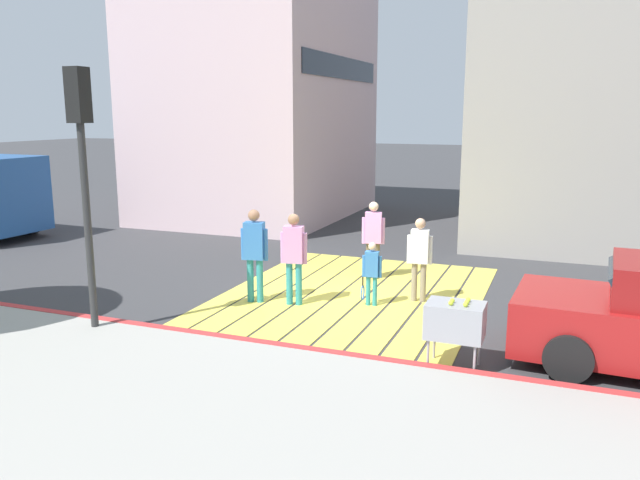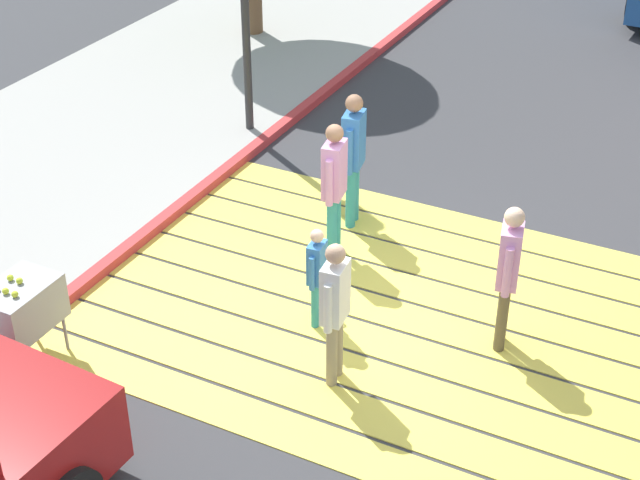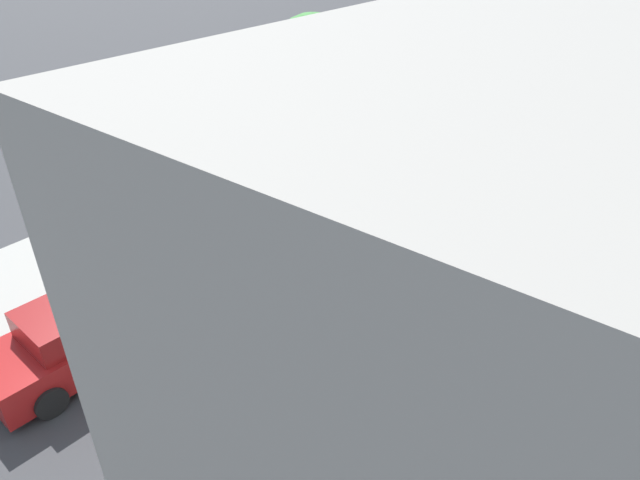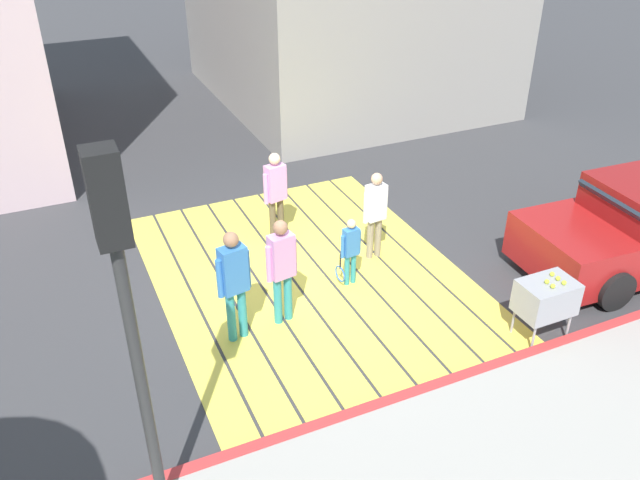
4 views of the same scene
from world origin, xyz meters
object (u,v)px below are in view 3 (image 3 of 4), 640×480
Objects in this scene: pedestrian_teen_behind at (283,275)px; car_parked_near_curb at (85,333)px; pedestrian_adult_lead at (359,269)px; pedestrian_adult_side at (319,213)px; traffic_light_corner at (291,113)px; tennis_ball_cart at (168,262)px; street_tree at (314,61)px; pedestrian_adult_trailing at (306,225)px; van_down_street at (552,123)px; pedestrian_child_with_racket at (286,262)px.

car_parked_near_curb is at bearing -116.80° from pedestrian_teen_behind.
pedestrian_adult_side is (-2.49, 1.58, 0.06)m from pedestrian_adult_lead.
tennis_ball_cart is at bearing -83.24° from traffic_light_corner.
pedestrian_adult_trailing is (4.59, -6.06, -2.62)m from street_tree.
pedestrian_teen_behind is (-1.62, -13.96, -0.33)m from van_down_street.
pedestrian_adult_lead reaches higher than tennis_ball_cart.
pedestrian_adult_trailing is at bearing -81.84° from pedestrian_adult_side.
van_down_street reaches higher than pedestrian_adult_trailing.
street_tree is 5.23× the size of tennis_ball_cart.
traffic_light_corner is 6.20m from pedestrian_teen_behind.
street_tree reaches higher than pedestrian_child_with_racket.
pedestrian_adult_trailing is at bearing 59.96° from tennis_ball_cart.
pedestrian_adult_side is 3.11m from pedestrian_teen_behind.
pedestrian_adult_lead is 1.40× the size of pedestrian_child_with_racket.
street_tree is (-3.58, 12.28, 2.90)m from car_parked_near_curb.
van_down_street is 9.57m from street_tree.
pedestrian_adult_trailing is 1.43× the size of pedestrian_child_with_racket.
pedestrian_teen_behind reaches higher than car_parked_near_curb.
street_tree is at bearing 118.82° from traffic_light_corner.
pedestrian_adult_lead is 1.04× the size of pedestrian_teen_behind.
van_down_street is at bearing 83.39° from pedestrian_teen_behind.
van_down_street is 15.82m from tennis_ball_cart.
traffic_light_corner is 6.22m from tennis_ball_cart.
van_down_street is 12.66m from pedestrian_adult_lead.
traffic_light_corner reaches higher than pedestrian_adult_side.
pedestrian_adult_side is at bearing 98.16° from pedestrian_adult_trailing.
car_parked_near_curb is at bearing -101.53° from van_down_street.
pedestrian_adult_trailing is at bearing -43.13° from traffic_light_corner.
pedestrian_adult_trailing reaches higher than pedestrian_child_with_racket.
car_parked_near_curb is 1.04× the size of traffic_light_corner.
pedestrian_teen_behind is at bearing -96.61° from van_down_street.
van_down_street reaches higher than tennis_ball_cart.
van_down_street is at bearing 80.53° from pedestrian_child_with_racket.
tennis_ball_cart is (2.68, -9.36, -2.93)m from street_tree.
car_parked_near_curb is 5.08m from pedestrian_child_with_racket.
car_parked_near_curb is 18.42m from van_down_street.
street_tree is 4.39× the size of pedestrian_child_with_racket.
car_parked_near_curb is at bearing -122.17° from pedestrian_adult_lead.
traffic_light_corner is at bearing 128.66° from pedestrian_teen_behind.
pedestrian_adult_trailing is at bearing 116.35° from pedestrian_teen_behind.
pedestrian_child_with_racket is at bearing -55.71° from street_tree.
pedestrian_teen_behind is at bearing -52.84° from pedestrian_child_with_racket.
pedestrian_adult_trailing is (1.01, 6.22, 0.28)m from car_parked_near_curb.
van_down_street reaches higher than pedestrian_child_with_racket.
van_down_street reaches higher than pedestrian_adult_lead.
pedestrian_adult_side is at bearing 82.63° from car_parked_near_curb.
car_parked_near_curb is 2.71× the size of pedestrian_teen_behind.
pedestrian_adult_trailing is 1.48m from pedestrian_child_with_racket.
van_down_street is 11.41m from pedestrian_adult_side.
car_parked_near_curb is 2.60× the size of pedestrian_adult_lead.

